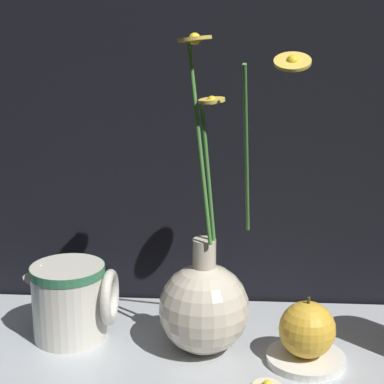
% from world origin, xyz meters
% --- Properties ---
extents(ground_plane, '(6.00, 6.00, 0.00)m').
position_xyz_m(ground_plane, '(0.00, 0.00, 0.00)').
color(ground_plane, black).
extents(shelf, '(0.87, 0.30, 0.01)m').
position_xyz_m(shelf, '(0.00, 0.00, 0.01)').
color(shelf, '#B2B7BC').
rests_on(shelf, ground_plane).
extents(vase_with_flowers, '(0.19, 0.12, 0.42)m').
position_xyz_m(vase_with_flowers, '(0.02, -0.01, 0.08)').
color(vase_with_flowers, beige).
rests_on(vase_with_flowers, shelf).
extents(ceramic_pitcher, '(0.13, 0.10, 0.12)m').
position_xyz_m(ceramic_pitcher, '(-0.16, 0.01, 0.07)').
color(ceramic_pitcher, beige).
rests_on(ceramic_pitcher, shelf).
extents(saucer_plate, '(0.10, 0.10, 0.01)m').
position_xyz_m(saucer_plate, '(0.16, -0.03, 0.02)').
color(saucer_plate, white).
rests_on(saucer_plate, shelf).
extents(orange_fruit, '(0.07, 0.07, 0.08)m').
position_xyz_m(orange_fruit, '(0.16, -0.03, 0.06)').
color(orange_fruit, gold).
rests_on(orange_fruit, saucer_plate).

